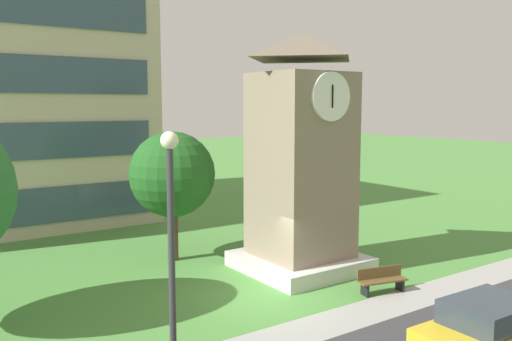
{
  "coord_description": "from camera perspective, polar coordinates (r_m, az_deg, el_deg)",
  "views": [
    {
      "loc": [
        -10.46,
        -14.12,
        6.52
      ],
      "look_at": [
        1.43,
        3.12,
        3.98
      ],
      "focal_mm": 37.86,
      "sensor_mm": 36.0,
      "label": 1
    }
  ],
  "objects": [
    {
      "name": "tree_by_building",
      "position": [
        22.72,
        -8.85,
        -0.44
      ],
      "size": [
        3.58,
        3.58,
        5.45
      ],
      "color": "#513823",
      "rests_on": "ground"
    },
    {
      "name": "kerb_strip",
      "position": [
        16.87,
        7.32,
        -15.87
      ],
      "size": [
        120.0,
        1.6,
        0.01
      ],
      "primitive_type": "cube",
      "color": "#9E9E99",
      "rests_on": "ground"
    },
    {
      "name": "street_lamp",
      "position": [
        11.02,
        -8.93,
        -7.89
      ],
      "size": [
        0.36,
        0.36,
        6.02
      ],
      "color": "#333338",
      "rests_on": "ground"
    },
    {
      "name": "ground_plane",
      "position": [
        18.74,
        1.86,
        -13.45
      ],
      "size": [
        160.0,
        160.0,
        0.0
      ],
      "primitive_type": "plane",
      "color": "#4C893D"
    },
    {
      "name": "clock_tower",
      "position": [
        21.15,
        4.77,
        0.31
      ],
      "size": [
        4.37,
        4.37,
        9.25
      ],
      "color": "gray",
      "rests_on": "ground"
    },
    {
      "name": "parked_car_yellow",
      "position": [
        15.41,
        23.72,
        -15.24
      ],
      "size": [
        4.39,
        2.12,
        1.69
      ],
      "color": "gold",
      "rests_on": "ground"
    },
    {
      "name": "park_bench",
      "position": [
        19.7,
        13.14,
        -11.19
      ],
      "size": [
        1.86,
        0.89,
        0.88
      ],
      "color": "brown",
      "rests_on": "ground"
    }
  ]
}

